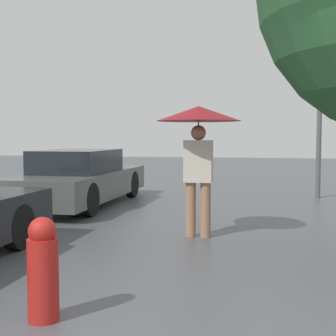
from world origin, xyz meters
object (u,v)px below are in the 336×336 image
object	(u,v)px
fire_hydrant	(43,269)
pedestrian	(198,129)
parked_car_farthest	(81,179)
street_lamp	(320,98)

from	to	relation	value
fire_hydrant	pedestrian	bearing A→B (deg)	76.84
parked_car_farthest	street_lamp	distance (m)	5.93
pedestrian	fire_hydrant	size ratio (longest dim) A/B	2.28
pedestrian	parked_car_farthest	xyz separation A→B (m)	(-2.95, 2.72, -1.03)
fire_hydrant	parked_car_farthest	bearing A→B (deg)	109.55
street_lamp	fire_hydrant	world-z (taller)	street_lamp
pedestrian	fire_hydrant	world-z (taller)	pedestrian
pedestrian	street_lamp	world-z (taller)	street_lamp
street_lamp	parked_car_farthest	bearing A→B (deg)	-156.72
pedestrian	fire_hydrant	xyz separation A→B (m)	(-0.79, -3.37, -1.18)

